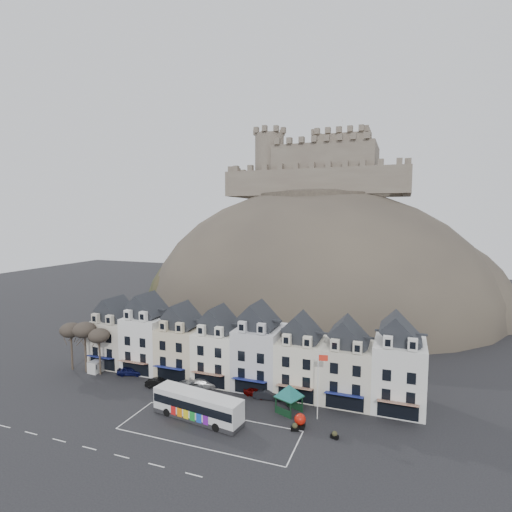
% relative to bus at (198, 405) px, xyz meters
% --- Properties ---
extents(ground, '(300.00, 300.00, 0.00)m').
position_rel_bus_xyz_m(ground, '(0.58, -3.12, -1.96)').
color(ground, black).
rests_on(ground, ground).
extents(coach_bay_markings, '(22.00, 7.50, 0.01)m').
position_rel_bus_xyz_m(coach_bay_markings, '(2.58, -1.87, -1.96)').
color(coach_bay_markings, silver).
rests_on(coach_bay_markings, ground).
extents(townhouse_terrace, '(54.40, 9.35, 11.80)m').
position_rel_bus_xyz_m(townhouse_terrace, '(0.72, 12.85, 3.34)').
color(townhouse_terrace, beige).
rests_on(townhouse_terrace, ground).
extents(castle_hill, '(100.00, 76.00, 68.00)m').
position_rel_bus_xyz_m(castle_hill, '(1.83, 65.83, -1.86)').
color(castle_hill, '#3A332C').
rests_on(castle_hill, ground).
extents(castle, '(50.20, 22.20, 22.00)m').
position_rel_bus_xyz_m(castle, '(1.08, 72.81, 38.23)').
color(castle, '#62554A').
rests_on(castle, ground).
extents(tree_left_far, '(3.61, 3.61, 8.24)m').
position_rel_bus_xyz_m(tree_left_far, '(-28.42, 7.38, 4.93)').
color(tree_left_far, '#3D3026').
rests_on(tree_left_far, ground).
extents(tree_left_mid, '(3.78, 3.78, 8.64)m').
position_rel_bus_xyz_m(tree_left_mid, '(-25.42, 7.38, 5.28)').
color(tree_left_mid, '#3D3026').
rests_on(tree_left_mid, ground).
extents(tree_left_near, '(3.43, 3.43, 7.84)m').
position_rel_bus_xyz_m(tree_left_near, '(-22.42, 7.38, 4.59)').
color(tree_left_near, '#3D3026').
rests_on(tree_left_near, ground).
extents(bus, '(12.88, 4.72, 3.55)m').
position_rel_bus_xyz_m(bus, '(0.00, 0.00, 0.00)').
color(bus, '#262628').
rests_on(bus, ground).
extents(bus_shelter, '(5.66, 5.66, 3.89)m').
position_rel_bus_xyz_m(bus_shelter, '(10.65, 5.85, 1.06)').
color(bus_shelter, black).
rests_on(bus_shelter, ground).
extents(red_buoy, '(1.44, 1.44, 1.78)m').
position_rel_bus_xyz_m(red_buoy, '(12.98, 2.67, -1.05)').
color(red_buoy, black).
rests_on(red_buoy, ground).
extents(flagpole, '(1.28, 0.30, 8.91)m').
position_rel_bus_xyz_m(flagpole, '(14.68, 5.51, 3.13)').
color(flagpole, silver).
rests_on(flagpole, ground).
extents(white_van, '(1.97, 4.26, 1.92)m').
position_rel_bus_xyz_m(white_van, '(-23.74, 8.88, -1.00)').
color(white_van, silver).
rests_on(white_van, ground).
extents(planter_west, '(1.09, 0.75, 0.99)m').
position_rel_bus_xyz_m(planter_west, '(12.58, 1.68, -1.49)').
color(planter_west, black).
rests_on(planter_west, ground).
extents(planter_east, '(1.02, 0.72, 0.92)m').
position_rel_bus_xyz_m(planter_east, '(17.45, 1.65, -1.52)').
color(planter_east, black).
rests_on(planter_east, ground).
extents(car_navy, '(4.54, 3.00, 1.44)m').
position_rel_bus_xyz_m(car_navy, '(-17.55, 8.88, -1.25)').
color(car_navy, '#0C0F3C').
rests_on(car_navy, ground).
extents(car_black, '(4.32, 1.93, 1.38)m').
position_rel_bus_xyz_m(car_black, '(-10.22, 6.38, -1.28)').
color(car_black, black).
rests_on(car_black, ground).
extents(car_silver, '(5.28, 3.60, 1.36)m').
position_rel_bus_xyz_m(car_silver, '(-5.02, 6.99, -1.28)').
color(car_silver, gray).
rests_on(car_silver, ground).
extents(car_white, '(4.96, 3.45, 1.33)m').
position_rel_bus_xyz_m(car_white, '(-3.82, 8.88, -1.30)').
color(car_white, silver).
rests_on(car_white, ground).
extents(car_maroon, '(3.99, 2.16, 1.29)m').
position_rel_bus_xyz_m(car_maroon, '(4.79, 8.88, -1.32)').
color(car_maroon, '#520504').
rests_on(car_maroon, ground).
extents(car_charcoal, '(4.17, 1.98, 1.32)m').
position_rel_bus_xyz_m(car_charcoal, '(6.58, 8.61, -1.30)').
color(car_charcoal, black).
rests_on(car_charcoal, ground).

